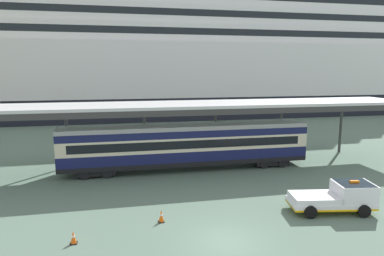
{
  "coord_description": "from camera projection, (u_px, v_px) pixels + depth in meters",
  "views": [
    {
      "loc": [
        -5.29,
        -16.26,
        8.94
      ],
      "look_at": [
        0.16,
        9.41,
        4.5
      ],
      "focal_mm": 32.41,
      "sensor_mm": 36.0,
      "label": 1
    }
  ],
  "objects": [
    {
      "name": "ground_plane",
      "position": [
        226.0,
        241.0,
        18.26
      ],
      "size": [
        400.0,
        400.0,
        0.0
      ],
      "primitive_type": "plane",
      "color": "#556E5E"
    },
    {
      "name": "cruise_ship",
      "position": [
        115.0,
        41.0,
        70.61
      ],
      "size": [
        136.31,
        31.59,
        43.14
      ],
      "color": "black",
      "rests_on": "ground"
    },
    {
      "name": "platform_canopy",
      "position": [
        186.0,
        106.0,
        30.8
      ],
      "size": [
        42.31,
        6.03,
        5.98
      ],
      "color": "silver",
      "rests_on": "ground"
    },
    {
      "name": "train_carriage",
      "position": [
        187.0,
        145.0,
        30.95
      ],
      "size": [
        21.9,
        2.81,
        4.11
      ],
      "color": "black",
      "rests_on": "ground"
    },
    {
      "name": "service_truck",
      "position": [
        339.0,
        196.0,
        21.98
      ],
      "size": [
        5.46,
        2.9,
        2.02
      ],
      "color": "white",
      "rests_on": "ground"
    },
    {
      "name": "traffic_cone_near",
      "position": [
        161.0,
        216.0,
        20.5
      ],
      "size": [
        0.36,
        0.36,
        0.77
      ],
      "color": "black",
      "rests_on": "ground"
    },
    {
      "name": "traffic_cone_mid",
      "position": [
        73.0,
        237.0,
        17.96
      ],
      "size": [
        0.36,
        0.36,
        0.7
      ],
      "color": "black",
      "rests_on": "ground"
    }
  ]
}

